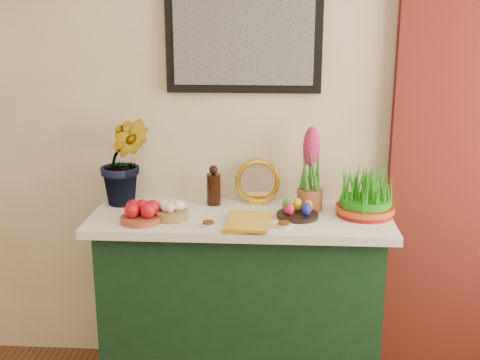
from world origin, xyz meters
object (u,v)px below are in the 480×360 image
hyacinth_green (124,147)px  mirror (258,182)px  sideboard (241,304)px  wheatgrass_sabzeh (366,195)px  book (226,220)px

hyacinth_green → mirror: size_ratio=2.58×
sideboard → mirror: (0.07, 0.18, 0.57)m
wheatgrass_sabzeh → book: bearing=-165.3°
sideboard → hyacinth_green: (-0.57, 0.12, 0.75)m
sideboard → mirror: size_ratio=5.80×
sideboard → book: bearing=-111.3°
sideboard → hyacinth_green: size_ratio=2.25×
book → wheatgrass_sabzeh: (0.63, 0.17, 0.08)m
mirror → wheatgrass_sabzeh: bearing=-17.0°
hyacinth_green → book: hyacinth_green is taller
sideboard → mirror: mirror is taller
book → hyacinth_green: bearing=156.4°
hyacinth_green → mirror: (0.65, 0.06, -0.18)m
mirror → book: mirror is taller
hyacinth_green → wheatgrass_sabzeh: hyacinth_green is taller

